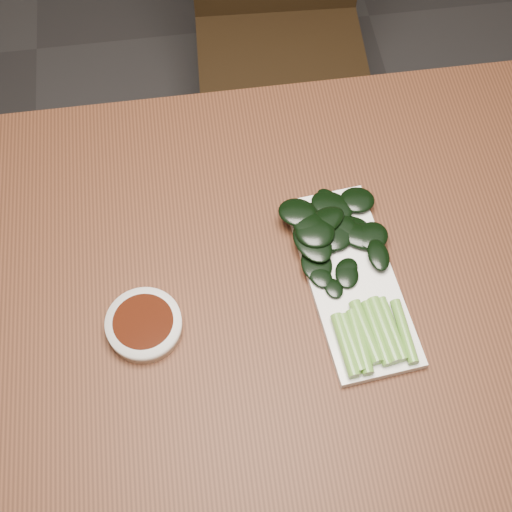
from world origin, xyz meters
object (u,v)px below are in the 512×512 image
at_px(serving_plate, 351,280).
at_px(gai_lan, 340,257).
at_px(chair_far, 280,29).
at_px(sauce_bowl, 144,325).
at_px(table, 265,310).

relative_size(serving_plate, gai_lan, 1.01).
distance_m(chair_far, sauce_bowl, 0.95).
xyz_separation_m(chair_far, serving_plate, (-0.03, -0.81, 0.27)).
xyz_separation_m(chair_far, gai_lan, (-0.04, -0.78, 0.29)).
bearing_deg(gai_lan, table, -166.87).
bearing_deg(chair_far, gai_lan, -89.83).
relative_size(chair_far, serving_plate, 2.74).
bearing_deg(table, chair_far, 79.07).
bearing_deg(table, serving_plate, -1.69).
relative_size(chair_far, sauce_bowl, 8.11).
height_order(chair_far, serving_plate, chair_far).
height_order(table, chair_far, chair_far).
xyz_separation_m(serving_plate, gai_lan, (-0.01, 0.03, 0.02)).
bearing_deg(gai_lan, chair_far, 87.20).
distance_m(sauce_bowl, gai_lan, 0.31).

